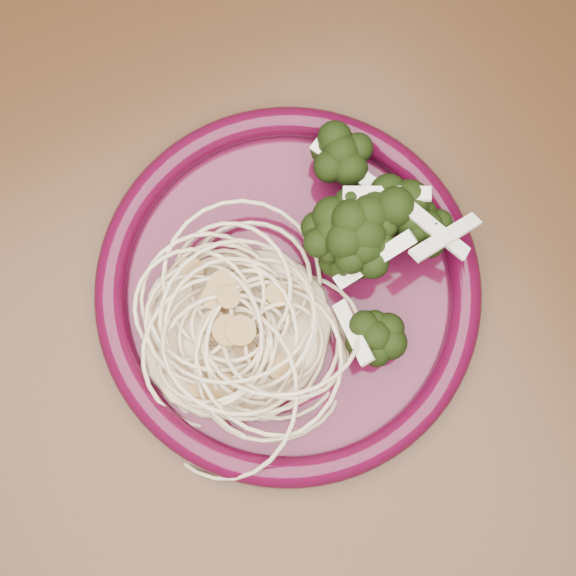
% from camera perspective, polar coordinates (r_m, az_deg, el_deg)
% --- Properties ---
extents(dining_table, '(1.20, 0.80, 0.75)m').
position_cam_1_polar(dining_table, '(0.70, -0.35, 5.13)').
color(dining_table, '#472814').
rests_on(dining_table, ground).
extents(dinner_plate, '(0.34, 0.34, 0.02)m').
position_cam_1_polar(dinner_plate, '(0.58, -0.00, -0.18)').
color(dinner_plate, '#460B23').
rests_on(dinner_plate, dining_table).
extents(spaghetti_pile, '(0.16, 0.15, 0.03)m').
position_cam_1_polar(spaghetti_pile, '(0.56, -3.66, -3.06)').
color(spaghetti_pile, beige).
rests_on(spaghetti_pile, dinner_plate).
extents(scallop_cluster, '(0.14, 0.14, 0.04)m').
position_cam_1_polar(scallop_cluster, '(0.53, -3.90, -2.57)').
color(scallop_cluster, '#AC8343').
rests_on(scallop_cluster, spaghetti_pile).
extents(broccoli_pile, '(0.14, 0.18, 0.06)m').
position_cam_1_polar(broccoli_pile, '(0.56, 4.47, 4.05)').
color(broccoli_pile, black).
rests_on(broccoli_pile, dinner_plate).
extents(onion_garnish, '(0.09, 0.12, 0.05)m').
position_cam_1_polar(onion_garnish, '(0.53, 4.76, 4.98)').
color(onion_garnish, white).
rests_on(onion_garnish, broccoli_pile).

